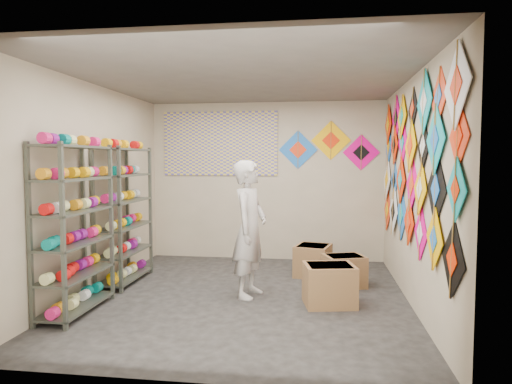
# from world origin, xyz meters

# --- Properties ---
(ground) EXTENTS (4.50, 4.50, 0.00)m
(ground) POSITION_xyz_m (0.00, 0.00, 0.00)
(ground) COLOR black
(room_walls) EXTENTS (4.50, 4.50, 4.50)m
(room_walls) POSITION_xyz_m (0.00, 0.00, 1.64)
(room_walls) COLOR #B7A78C
(room_walls) RESTS_ON ground
(shelf_rack_front) EXTENTS (0.40, 1.10, 1.90)m
(shelf_rack_front) POSITION_xyz_m (-1.78, -0.85, 0.95)
(shelf_rack_front) COLOR #4C5147
(shelf_rack_front) RESTS_ON ground
(shelf_rack_back) EXTENTS (0.40, 1.10, 1.90)m
(shelf_rack_back) POSITION_xyz_m (-1.78, 0.45, 0.95)
(shelf_rack_back) COLOR #4C5147
(shelf_rack_back) RESTS_ON ground
(string_spools) EXTENTS (0.12, 2.36, 0.12)m
(string_spools) POSITION_xyz_m (-1.78, -0.20, 1.05)
(string_spools) COLOR #FF1D76
(string_spools) RESTS_ON ground
(kite_wall_display) EXTENTS (0.06, 4.31, 2.06)m
(kite_wall_display) POSITION_xyz_m (1.98, 0.05, 1.64)
(kite_wall_display) COLOR black
(kite_wall_display) RESTS_ON room_walls
(back_wall_kites) EXTENTS (1.68, 0.02, 0.84)m
(back_wall_kites) POSITION_xyz_m (1.06, 2.24, 1.93)
(back_wall_kites) COLOR blue
(back_wall_kites) RESTS_ON room_walls
(poster) EXTENTS (2.00, 0.01, 1.10)m
(poster) POSITION_xyz_m (-0.80, 2.23, 2.00)
(poster) COLOR #524BA4
(poster) RESTS_ON room_walls
(shopkeeper) EXTENTS (0.79, 0.66, 1.71)m
(shopkeeper) POSITION_xyz_m (0.06, 0.04, 0.86)
(shopkeeper) COLOR beige
(shopkeeper) RESTS_ON ground
(carton_a) EXTENTS (0.66, 0.58, 0.48)m
(carton_a) POSITION_xyz_m (1.04, -0.19, 0.24)
(carton_a) COLOR #9B6F43
(carton_a) RESTS_ON ground
(carton_b) EXTENTS (0.62, 0.57, 0.42)m
(carton_b) POSITION_xyz_m (1.26, 0.66, 0.21)
(carton_b) COLOR #9B6F43
(carton_b) RESTS_ON ground
(carton_c) EXTENTS (0.59, 0.62, 0.46)m
(carton_c) POSITION_xyz_m (0.83, 1.17, 0.23)
(carton_c) COLOR #9B6F43
(carton_c) RESTS_ON ground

